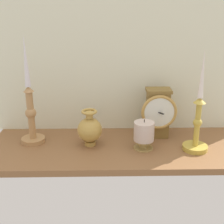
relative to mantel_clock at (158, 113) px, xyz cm
name	(u,v)px	position (x,y,z in cm)	size (l,w,h in cm)	color
ground_plane	(119,149)	(-15.92, -8.56, -11.72)	(100.00, 36.00, 2.40)	brown
back_wall	(118,54)	(-15.92, 9.94, 21.98)	(120.00, 2.00, 65.00)	silver
mantel_clock	(158,113)	(0.00, 0.00, 0.00)	(14.17, 9.67, 20.13)	brown
candlestick_tall_left	(197,123)	(12.54, -12.19, 0.44)	(9.40, 9.40, 37.81)	gold
candlestick_tall_center	(31,111)	(-49.81, -4.20, 2.58)	(9.18, 9.18, 41.93)	#B1814F
brass_vase_bulbous	(90,129)	(-27.14, -7.28, -3.92)	(9.49, 9.49, 14.27)	#BC9545
pillar_candle_front	(144,134)	(-6.75, -10.70, -4.51)	(7.67, 7.67, 11.85)	#A98C4E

